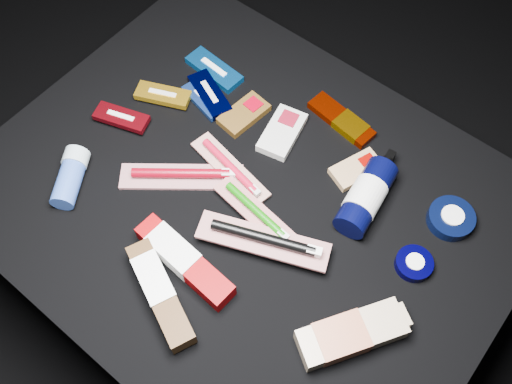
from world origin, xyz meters
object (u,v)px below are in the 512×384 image
Objects in this scene: bodywash_bottle at (349,335)px; deodorant_stick at (70,176)px; toothpaste_carton_red at (181,258)px; lotion_bottle at (366,197)px.

bodywash_bottle is 0.58m from deodorant_stick.
bodywash_bottle is 0.89× the size of toothpaste_carton_red.
deodorant_stick is 0.27m from toothpaste_carton_red.
lotion_bottle is 0.55m from deodorant_stick.
lotion_bottle is 1.06× the size of bodywash_bottle.
bodywash_bottle is at bearing 17.22° from toothpaste_carton_red.
lotion_bottle is at bearing 150.15° from bodywash_bottle.
bodywash_bottle is (0.12, -0.23, -0.01)m from lotion_bottle.
bodywash_bottle is at bearing -70.12° from lotion_bottle.
toothpaste_carton_red reaches higher than bodywash_bottle.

